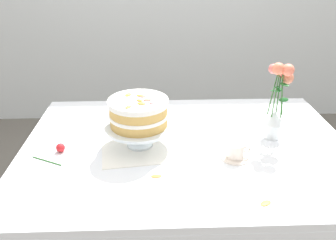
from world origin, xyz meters
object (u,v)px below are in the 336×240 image
(layer_cake, at_px, (139,113))
(fallen_rose, at_px, (60,149))
(cake_stand, at_px, (139,129))
(teacup, at_px, (236,152))
(dining_table, at_px, (187,166))
(flower_vase, at_px, (277,103))

(layer_cake, bearing_deg, fallen_rose, -173.46)
(cake_stand, height_order, teacup, cake_stand)
(cake_stand, height_order, layer_cake, layer_cake)
(dining_table, bearing_deg, teacup, -26.25)
(flower_vase, bearing_deg, cake_stand, -174.98)
(dining_table, bearing_deg, layer_cake, 174.08)
(layer_cake, height_order, teacup, layer_cake)
(dining_table, relative_size, cake_stand, 4.83)
(layer_cake, xyz_separation_m, flower_vase, (0.58, 0.05, 0.01))
(teacup, bearing_deg, layer_cake, 163.80)
(dining_table, height_order, cake_stand, cake_stand)
(flower_vase, xyz_separation_m, teacup, (-0.20, -0.16, -0.14))
(flower_vase, bearing_deg, layer_cake, -174.98)
(flower_vase, height_order, fallen_rose, flower_vase)
(dining_table, height_order, fallen_rose, fallen_rose)
(layer_cake, relative_size, flower_vase, 0.71)
(dining_table, bearing_deg, fallen_rose, -178.17)
(dining_table, bearing_deg, flower_vase, 10.62)
(flower_vase, bearing_deg, dining_table, -169.38)
(flower_vase, distance_m, teacup, 0.29)
(teacup, xyz_separation_m, fallen_rose, (-0.71, 0.07, -0.01))
(fallen_rose, bearing_deg, flower_vase, 5.57)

